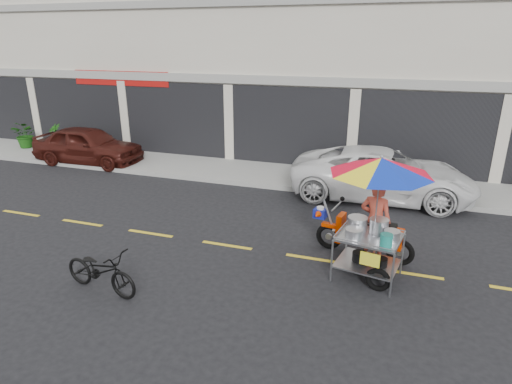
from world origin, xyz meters
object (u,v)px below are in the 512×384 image
(maroon_sedan, at_px, (88,145))
(white_pickup, at_px, (383,174))
(food_vendor_rig, at_px, (376,198))
(near_bicycle, at_px, (101,270))

(maroon_sedan, bearing_deg, white_pickup, -93.18)
(maroon_sedan, distance_m, food_vendor_rig, 11.70)
(near_bicycle, relative_size, food_vendor_rig, 0.66)
(near_bicycle, distance_m, food_vendor_rig, 5.36)
(white_pickup, xyz_separation_m, near_bicycle, (-4.65, -6.82, -0.29))
(maroon_sedan, bearing_deg, food_vendor_rig, -115.44)
(white_pickup, bearing_deg, maroon_sedan, 86.32)
(maroon_sedan, distance_m, near_bicycle, 9.35)
(near_bicycle, xyz_separation_m, food_vendor_rig, (4.66, 2.40, 1.13))
(maroon_sedan, relative_size, white_pickup, 0.79)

